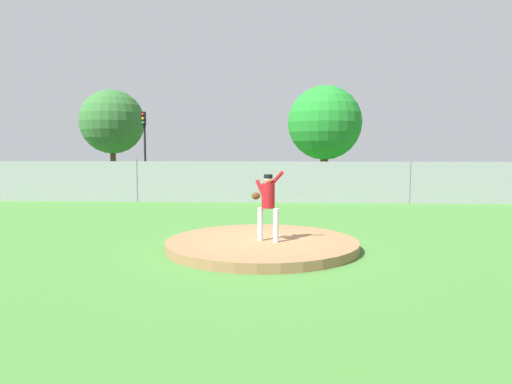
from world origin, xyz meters
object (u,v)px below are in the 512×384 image
Objects in this scene: pitcher_youth at (268,200)px; parked_car_champagne at (448,180)px; traffic_cone_orange at (404,187)px; baseball at (279,236)px; parked_car_burgundy at (239,179)px; parked_car_navy at (157,178)px; traffic_light_near at (144,136)px.

pitcher_youth is 0.37× the size of parked_car_champagne.
traffic_cone_orange is (7.57, 16.29, -0.97)m from pitcher_youth.
parked_car_burgundy is (-2.35, 14.62, 0.55)m from baseball.
parked_car_burgundy is at bearing 1.60° from parked_car_navy.
pitcher_youth is 0.40× the size of parked_car_burgundy.
parked_car_champagne is at bearing -12.46° from traffic_light_near.
traffic_cone_orange is at bearing -8.20° from traffic_light_near.
traffic_light_near is (-18.18, 4.01, 2.55)m from parked_car_champagne.
traffic_light_near reaches higher than parked_car_burgundy.
parked_car_burgundy is (-11.58, 0.46, -0.01)m from parked_car_champagne.
traffic_light_near is (-1.80, 3.69, 2.55)m from parked_car_navy.
parked_car_navy is at bearing -178.40° from parked_car_burgundy.
baseball is 0.13× the size of traffic_cone_orange.
pitcher_youth reaches higher than parked_car_champagne.
parked_car_navy is at bearing 178.88° from parked_car_champagne.
parked_car_navy reaches higher than traffic_cone_orange.
baseball is 16.16m from parked_car_navy.
parked_car_navy is 0.96× the size of traffic_light_near.
parked_car_navy reaches higher than parked_car_burgundy.
traffic_light_near is at bearing 116.23° from baseball.
traffic_cone_orange is (7.29, 15.84, 0.00)m from baseball.
pitcher_youth is 3.13× the size of traffic_cone_orange.
parked_car_navy is (-16.38, 0.32, -0.00)m from parked_car_champagne.
parked_car_burgundy reaches higher than traffic_cone_orange.
parked_car_navy is at bearing -64.02° from traffic_light_near.
pitcher_youth is 0.35× the size of traffic_light_near.
traffic_cone_orange is (14.44, 1.35, -0.56)m from parked_car_navy.
traffic_light_near reaches higher than traffic_cone_orange.
pitcher_youth reaches higher than parked_car_navy.
parked_car_champagne is 2.62m from traffic_cone_orange.
traffic_cone_orange is at bearing 65.28° from baseball.
traffic_light_near reaches higher than pitcher_youth.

